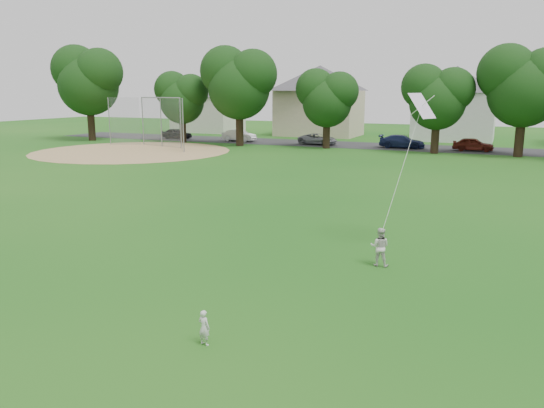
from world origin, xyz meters
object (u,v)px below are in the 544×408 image
at_px(kite, 402,170).
at_px(toddler, 204,328).
at_px(baseball_backstop, 157,123).
at_px(older_boy, 380,247).

bearing_deg(kite, toddler, -108.27).
bearing_deg(baseball_backstop, kite, -42.64).
xyz_separation_m(toddler, kite, (2.67, 8.09, 2.54)).
distance_m(toddler, older_boy, 7.29).
distance_m(older_boy, kite, 2.63).
bearing_deg(older_boy, toddler, 67.17).
relative_size(older_boy, baseball_backstop, 0.12).
distance_m(older_boy, baseball_backstop, 39.65).
height_order(toddler, baseball_backstop, baseball_backstop).
bearing_deg(older_boy, kite, -110.92).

